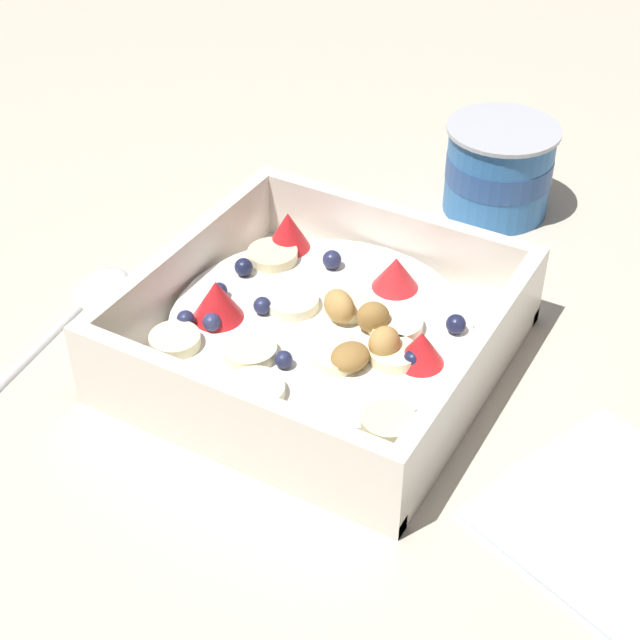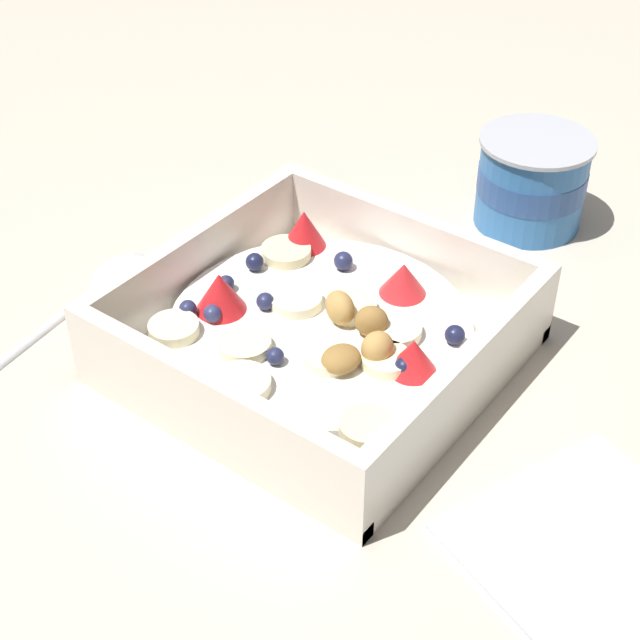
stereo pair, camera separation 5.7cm
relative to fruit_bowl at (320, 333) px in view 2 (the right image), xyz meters
The scene contains 5 objects.
ground_plane 0.02m from the fruit_bowl, 137.11° to the right, with size 2.40×2.40×0.00m, color beige.
fruit_bowl is the anchor object (origin of this frame).
spoon 0.17m from the fruit_bowl, 167.15° to the right, with size 0.04×0.17×0.01m.
yogurt_cup 0.22m from the fruit_bowl, 82.44° to the left, with size 0.08×0.08×0.07m.
folded_napkin 0.20m from the fruit_bowl, 10.86° to the right, with size 0.12×0.12×0.01m, color silver.
Camera 2 is at (0.28, -0.35, 0.38)m, focal length 54.45 mm.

